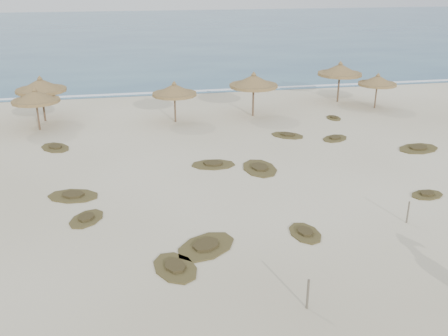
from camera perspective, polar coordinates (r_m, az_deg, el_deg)
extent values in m
plane|color=#F6ECCA|center=(19.07, 0.31, -8.63)|extent=(160.00, 160.00, 0.00)
cube|color=navy|center=(91.73, -9.41, 15.19)|extent=(200.00, 100.00, 0.01)
cube|color=white|center=(43.36, -6.63, 8.58)|extent=(70.00, 0.60, 0.01)
cylinder|color=brown|center=(34.43, -20.51, 5.78)|extent=(0.12, 0.12, 2.11)
cylinder|color=olive|center=(34.22, -20.70, 7.19)|extent=(3.45, 3.45, 0.18)
cone|color=olive|center=(34.15, -20.77, 7.72)|extent=(3.34, 3.34, 0.75)
cone|color=olive|center=(34.05, -20.87, 8.46)|extent=(0.36, 0.36, 0.22)
cylinder|color=brown|center=(36.48, -19.96, 6.87)|extent=(0.13, 0.13, 2.35)
cylinder|color=olive|center=(36.27, -20.16, 8.36)|extent=(3.51, 3.51, 0.20)
cone|color=olive|center=(36.20, -20.23, 8.92)|extent=(3.39, 3.39, 0.84)
cone|color=olive|center=(36.10, -20.33, 9.70)|extent=(0.40, 0.40, 0.25)
cylinder|color=brown|center=(34.26, -5.62, 6.98)|extent=(0.12, 0.12, 2.11)
cylinder|color=olive|center=(34.05, -5.68, 8.40)|extent=(3.85, 3.85, 0.18)
cone|color=olive|center=(33.98, -5.70, 8.95)|extent=(3.72, 3.72, 0.76)
cone|color=olive|center=(33.89, -5.73, 9.70)|extent=(0.36, 0.36, 0.22)
cylinder|color=brown|center=(35.64, 3.36, 7.82)|extent=(0.14, 0.14, 2.37)
cylinder|color=olive|center=(35.42, 3.39, 9.37)|extent=(4.36, 4.36, 0.20)
cone|color=olive|center=(35.34, 3.41, 9.96)|extent=(4.22, 4.22, 0.85)
cone|color=olive|center=(35.25, 3.42, 10.77)|extent=(0.41, 0.41, 0.25)
cylinder|color=brown|center=(40.68, 12.96, 9.05)|extent=(0.14, 0.14, 2.40)
cylinder|color=olive|center=(40.48, 13.08, 10.42)|extent=(3.47, 3.47, 0.21)
cone|color=olive|center=(40.42, 13.12, 10.94)|extent=(3.36, 3.36, 0.86)
cone|color=olive|center=(40.33, 13.18, 11.66)|extent=(0.41, 0.41, 0.25)
cylinder|color=brown|center=(39.48, 16.97, 7.99)|extent=(0.11, 0.11, 1.98)
cylinder|color=olive|center=(39.31, 17.10, 9.15)|extent=(2.88, 2.88, 0.17)
cone|color=olive|center=(39.25, 17.15, 9.59)|extent=(2.78, 2.78, 0.71)
cone|color=olive|center=(39.17, 17.22, 10.20)|extent=(0.34, 0.34, 0.21)
cylinder|color=#635A4A|center=(15.72, 9.55, -14.02)|extent=(0.10, 0.10, 1.02)
cylinder|color=#635A4A|center=(21.67, 20.28, -4.76)|extent=(0.09, 0.09, 0.96)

